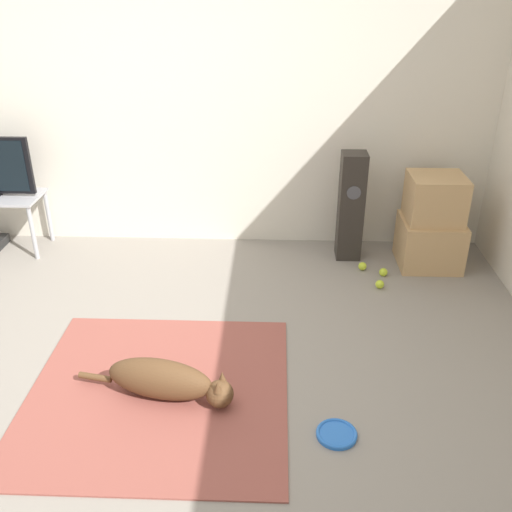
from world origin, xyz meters
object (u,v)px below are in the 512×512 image
(cardboard_box_upper, at_px, (435,198))
(tennis_ball_near_speaker, at_px, (383,272))
(dog, at_px, (166,381))
(cardboard_box_lower, at_px, (429,242))
(floor_speaker, at_px, (351,207))
(frisbee, at_px, (337,434))
(tennis_ball_by_boxes, at_px, (362,266))
(tennis_ball_loose_on_carpet, at_px, (380,284))

(cardboard_box_upper, bearing_deg, tennis_ball_near_speaker, -148.41)
(dog, relative_size, cardboard_box_lower, 1.91)
(cardboard_box_lower, distance_m, cardboard_box_upper, 0.38)
(dog, xyz_separation_m, floor_speaker, (1.21, 1.85, 0.33))
(dog, xyz_separation_m, frisbee, (0.94, -0.26, -0.11))
(dog, height_order, cardboard_box_upper, cardboard_box_upper)
(tennis_ball_by_boxes, bearing_deg, tennis_ball_loose_on_carpet, -72.25)
(floor_speaker, height_order, tennis_ball_loose_on_carpet, floor_speaker)
(tennis_ball_by_boxes, xyz_separation_m, tennis_ball_loose_on_carpet, (0.09, -0.29, 0.00))
(tennis_ball_near_speaker, bearing_deg, cardboard_box_lower, 29.99)
(frisbee, relative_size, tennis_ball_by_boxes, 3.30)
(dog, height_order, frisbee, dog)
(floor_speaker, bearing_deg, tennis_ball_near_speaker, -53.92)
(cardboard_box_lower, bearing_deg, tennis_ball_near_speaker, -150.01)
(frisbee, distance_m, cardboard_box_upper, 2.27)
(cardboard_box_lower, bearing_deg, floor_speaker, 169.78)
(cardboard_box_lower, relative_size, tennis_ball_near_speaker, 7.36)
(dog, distance_m, cardboard_box_upper, 2.58)
(dog, relative_size, tennis_ball_by_boxes, 14.02)
(tennis_ball_loose_on_carpet, bearing_deg, cardboard_box_upper, 44.18)
(tennis_ball_loose_on_carpet, bearing_deg, floor_speaker, 109.52)
(floor_speaker, distance_m, tennis_ball_near_speaker, 0.60)
(cardboard_box_upper, height_order, floor_speaker, floor_speaker)
(floor_speaker, bearing_deg, tennis_ball_by_boxes, -68.42)
(dog, distance_m, cardboard_box_lower, 2.54)
(cardboard_box_lower, xyz_separation_m, tennis_ball_by_boxes, (-0.55, -0.13, -0.16))
(cardboard_box_upper, height_order, tennis_ball_loose_on_carpet, cardboard_box_upper)
(tennis_ball_loose_on_carpet, bearing_deg, dog, -137.09)
(cardboard_box_upper, bearing_deg, frisbee, -114.57)
(cardboard_box_upper, xyz_separation_m, tennis_ball_by_boxes, (-0.54, -0.14, -0.54))
(frisbee, height_order, cardboard_box_upper, cardboard_box_upper)
(cardboard_box_lower, distance_m, tennis_ball_near_speaker, 0.48)
(cardboard_box_upper, relative_size, tennis_ball_by_boxes, 6.46)
(frisbee, bearing_deg, floor_speaker, 82.61)
(cardboard_box_lower, relative_size, tennis_ball_loose_on_carpet, 7.36)
(frisbee, height_order, tennis_ball_by_boxes, tennis_ball_by_boxes)
(dog, xyz_separation_m, cardboard_box_lower, (1.86, 1.73, 0.07))
(cardboard_box_lower, height_order, cardboard_box_upper, cardboard_box_upper)
(tennis_ball_by_boxes, relative_size, tennis_ball_loose_on_carpet, 1.00)
(dog, height_order, tennis_ball_near_speaker, dog)
(dog, distance_m, frisbee, 0.98)
(floor_speaker, relative_size, tennis_ball_by_boxes, 13.68)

